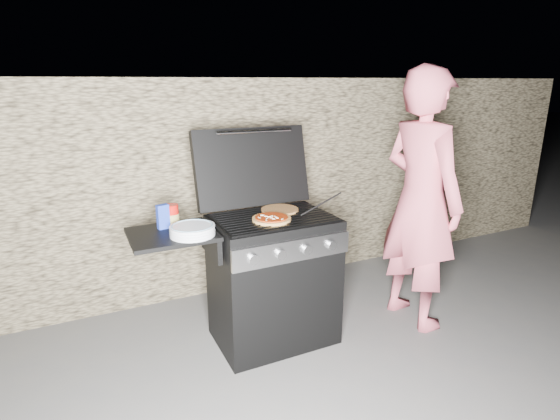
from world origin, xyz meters
name	(u,v)px	position (x,y,z in m)	size (l,w,h in m)	color
ground	(274,337)	(0.00, 0.00, 0.00)	(50.00, 50.00, 0.00)	#4A4A4A
stone_wall	(223,185)	(0.00, 1.05, 0.90)	(8.00, 0.35, 1.80)	#928260
gas_grill	(240,286)	(-0.25, 0.00, 0.46)	(1.34, 0.79, 0.91)	black
pizza_topped	(272,218)	(-0.04, -0.07, 0.93)	(0.25, 0.25, 0.03)	#B18934
pizza_plain	(280,210)	(0.10, 0.11, 0.92)	(0.26, 0.26, 0.01)	#D3944C
sauce_jar	(172,215)	(-0.64, 0.13, 0.97)	(0.09, 0.09, 0.14)	#A70F0A
blue_carton	(163,217)	(-0.70, 0.10, 0.98)	(0.07, 0.04, 0.15)	navy
plate_stack	(192,230)	(-0.57, -0.11, 0.93)	(0.26, 0.26, 0.06)	silver
person	(421,201)	(1.08, -0.21, 0.94)	(0.69, 0.45, 1.88)	#CF5768
tongs	(322,204)	(0.37, 0.00, 0.95)	(0.01, 0.01, 0.44)	black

